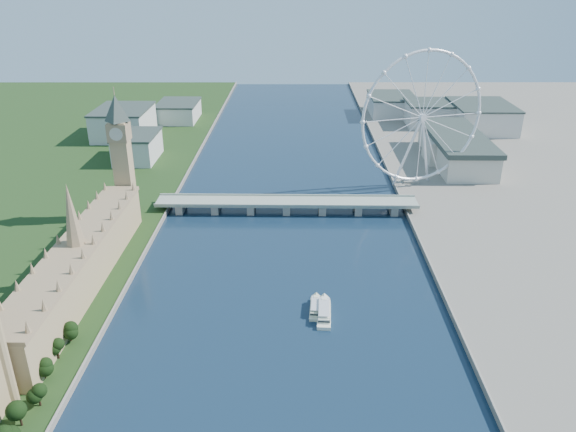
{
  "coord_description": "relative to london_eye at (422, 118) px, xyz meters",
  "views": [
    {
      "loc": [
        8.2,
        -138.05,
        189.41
      ],
      "look_at": [
        2.6,
        210.0,
        35.36
      ],
      "focal_mm": 35.0,
      "sensor_mm": 36.0,
      "label": 1
    }
  ],
  "objects": [
    {
      "name": "parliament_range",
      "position": [
        -247.98,
        -185.08,
        -49.04
      ],
      "size": [
        24.0,
        200.0,
        70.0
      ],
      "color": "tan",
      "rests_on": "ground"
    },
    {
      "name": "london_eye",
      "position": [
        0.0,
        0.0,
        0.0
      ],
      "size": [
        113.6,
        39.12,
        124.3
      ],
      "color": "silver",
      "rests_on": "ground"
    },
    {
      "name": "tour_boat_far",
      "position": [
        -94.95,
        -212.13,
        -67.52
      ],
      "size": [
        9.84,
        32.75,
        7.18
      ],
      "primitive_type": null,
      "rotation": [
        0.0,
        0.0,
        -0.05
      ],
      "color": "silver",
      "rests_on": "ground"
    },
    {
      "name": "big_ben",
      "position": [
        -247.98,
        -77.08,
        -0.95
      ],
      "size": [
        20.02,
        20.02,
        110.0
      ],
      "color": "tan",
      "rests_on": "ground"
    },
    {
      "name": "westminster_bridge",
      "position": [
        -119.98,
        -55.08,
        -60.89
      ],
      "size": [
        220.0,
        22.0,
        9.5
      ],
      "color": "gray",
      "rests_on": "ground"
    },
    {
      "name": "county_hall",
      "position": [
        55.02,
        74.92,
        -67.52
      ],
      "size": [
        54.0,
        144.0,
        35.0
      ],
      "primitive_type": null,
      "color": "beige",
      "rests_on": "ground"
    },
    {
      "name": "tree_row",
      "position": [
        -232.98,
        -313.08,
        -57.88
      ],
      "size": [
        7.87,
        151.87,
        21.14
      ],
      "color": "black",
      "rests_on": "ground"
    },
    {
      "name": "city_skyline",
      "position": [
        -80.75,
        205.0,
        -50.56
      ],
      "size": [
        505.0,
        280.0,
        32.0
      ],
      "color": "beige",
      "rests_on": "ground"
    },
    {
      "name": "tour_boat_near",
      "position": [
        -99.92,
        -206.23,
        -67.52
      ],
      "size": [
        8.45,
        27.02,
        5.86
      ],
      "primitive_type": null,
      "rotation": [
        0.0,
        0.0,
        -0.06
      ],
      "color": "beige",
      "rests_on": "ground"
    }
  ]
}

